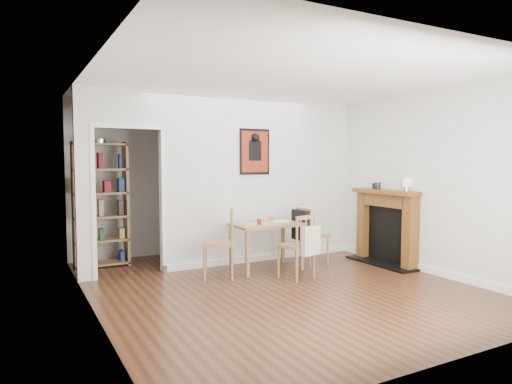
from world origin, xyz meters
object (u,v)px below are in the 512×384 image
mantel_lamp (407,183)px  ceramic_jar_a (378,186)px  orange_fruit (272,219)px  notebook (279,221)px  red_glass (259,222)px  fireplace (387,224)px  chair_front (297,246)px  bookshelf (101,205)px  chair_left (218,244)px  chair_right (311,235)px  ceramic_jar_b (374,186)px  dining_table (266,229)px

mantel_lamp → ceramic_jar_a: (-0.07, 0.53, -0.07)m
orange_fruit → notebook: (0.08, -0.09, -0.03)m
red_glass → ceramic_jar_a: 2.06m
notebook → fireplace: bearing=-20.6°
fireplace → mantel_lamp: size_ratio=6.36×
chair_front → notebook: 0.75m
red_glass → mantel_lamp: mantel_lamp is taller
bookshelf → red_glass: 2.45m
bookshelf → orange_fruit: bearing=-28.5°
chair_left → notebook: size_ratio=3.18×
chair_right → chair_front: (-0.67, -0.62, -0.01)m
chair_right → notebook: chair_right is taller
fireplace → mantel_lamp: mantel_lamp is taller
chair_front → fireplace: size_ratio=0.71×
chair_front → ceramic_jar_b: ceramic_jar_b is taller
mantel_lamp → chair_right: bearing=140.1°
chair_right → red_glass: bearing=-174.5°
chair_front → notebook: size_ratio=2.96×
fireplace → orange_fruit: fireplace is taller
notebook → chair_right: bearing=-7.8°
fireplace → dining_table: bearing=163.5°
chair_front → red_glass: size_ratio=10.28×
ceramic_jar_a → red_glass: bearing=172.2°
dining_table → bookshelf: size_ratio=0.53×
ceramic_jar_a → ceramic_jar_b: ceramic_jar_a is taller
notebook → ceramic_jar_b: (1.59, -0.32, 0.51)m
ceramic_jar_a → fireplace: bearing=-73.3°
bookshelf → mantel_lamp: bookshelf is taller
bookshelf → red_glass: (1.93, -1.50, -0.20)m
chair_left → ceramic_jar_b: (2.66, -0.17, 0.73)m
dining_table → ceramic_jar_b: (1.84, -0.27, 0.60)m
orange_fruit → notebook: size_ratio=0.28×
chair_left → chair_right: 1.61m
ceramic_jar_a → notebook: bearing=164.1°
dining_table → mantel_lamp: mantel_lamp is taller
ceramic_jar_a → ceramic_jar_b: size_ratio=1.17×
chair_left → fireplace: fireplace is taller
orange_fruit → dining_table: bearing=-140.1°
red_glass → notebook: bearing=21.5°
chair_right → orange_fruit: 0.70m
chair_right → red_glass: (-0.98, -0.09, 0.27)m
chair_right → ceramic_jar_b: size_ratio=9.64×
mantel_lamp → orange_fruit: bearing=147.9°
chair_front → orange_fruit: size_ratio=10.66×
dining_table → chair_front: chair_front is taller
chair_left → bookshelf: (-1.29, 1.49, 0.46)m
chair_right → bookshelf: (-2.90, 1.40, 0.48)m
fireplace → red_glass: fireplace is taller
bookshelf → fireplace: bookshelf is taller
ceramic_jar_b → chair_front: bearing=-167.8°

